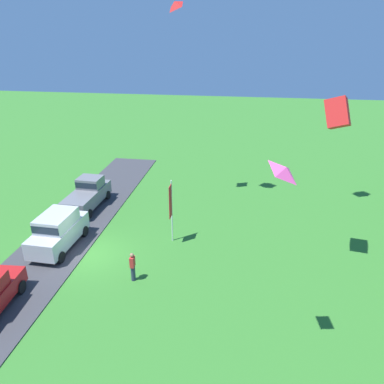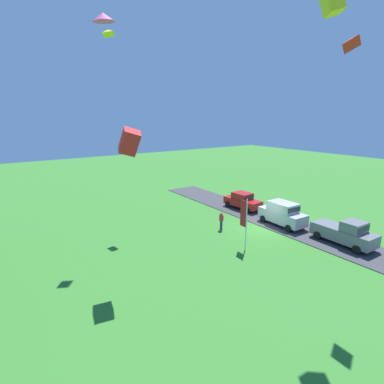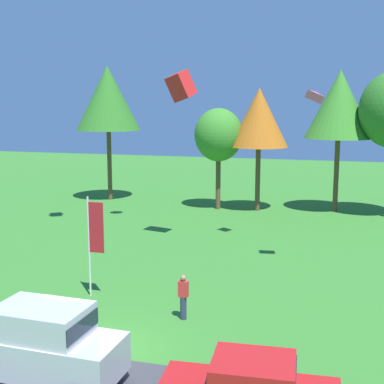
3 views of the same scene
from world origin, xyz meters
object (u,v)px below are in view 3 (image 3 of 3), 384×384
(tree_lone_near, at_px, (259,118))
(person_beside_suv, at_px, (183,297))
(car_suv_far_end, at_px, (43,341))
(kite_box_near_flag, at_px, (181,86))
(tree_center_back, at_px, (339,105))
(flag_banner, at_px, (94,234))
(tree_far_right, at_px, (218,135))
(kite_diamond_over_trees, at_px, (316,95))
(tree_right_of_center, at_px, (108,98))

(tree_lone_near, bearing_deg, person_beside_suv, -88.59)
(car_suv_far_end, xyz_separation_m, kite_box_near_flag, (-0.60, 15.54, 7.54))
(car_suv_far_end, xyz_separation_m, tree_center_back, (7.58, 27.48, 6.49))
(tree_lone_near, bearing_deg, car_suv_far_end, -94.35)
(car_suv_far_end, relative_size, flag_banner, 1.11)
(person_beside_suv, distance_m, tree_far_right, 21.36)
(tree_center_back, bearing_deg, person_beside_suv, -102.99)
(car_suv_far_end, xyz_separation_m, person_beside_suv, (2.52, 5.53, -0.42))
(car_suv_far_end, bearing_deg, kite_diamond_over_trees, 61.97)
(car_suv_far_end, bearing_deg, flag_banner, 103.94)
(tree_right_of_center, xyz_separation_m, kite_diamond_over_trees, (17.08, -14.88, 0.06))
(person_beside_suv, height_order, tree_right_of_center, tree_right_of_center)
(flag_banner, bearing_deg, kite_diamond_over_trees, 34.61)
(kite_box_near_flag, bearing_deg, flag_banner, -97.05)
(car_suv_far_end, height_order, tree_far_right, tree_far_right)
(tree_right_of_center, relative_size, kite_diamond_over_trees, 11.79)
(tree_far_right, relative_size, kite_diamond_over_trees, 8.19)
(person_beside_suv, xyz_separation_m, kite_box_near_flag, (-3.12, 10.01, 7.96))
(person_beside_suv, xyz_separation_m, flag_banner, (-4.20, 1.27, 1.79))
(tree_lone_near, height_order, flag_banner, tree_lone_near)
(person_beside_suv, height_order, tree_far_right, tree_far_right)
(flag_banner, bearing_deg, kite_box_near_flag, 82.95)
(car_suv_far_end, bearing_deg, tree_right_of_center, 110.73)
(person_beside_suv, distance_m, kite_box_near_flag, 13.17)
(tree_lone_near, height_order, kite_diamond_over_trees, tree_lone_near)
(person_beside_suv, bearing_deg, tree_far_right, 99.53)
(tree_right_of_center, distance_m, kite_diamond_over_trees, 22.65)
(tree_lone_near, bearing_deg, flag_banner, -100.69)
(tree_right_of_center, height_order, tree_far_right, tree_right_of_center)
(tree_right_of_center, xyz_separation_m, tree_lone_near, (12.39, -1.11, -1.42))
(flag_banner, bearing_deg, tree_far_right, 87.78)
(tree_right_of_center, xyz_separation_m, flag_banner, (8.71, -20.66, -5.58))
(tree_right_of_center, height_order, tree_lone_near, tree_right_of_center)
(tree_lone_near, distance_m, kite_diamond_over_trees, 14.62)
(kite_box_near_flag, bearing_deg, tree_right_of_center, 129.40)
(person_beside_suv, height_order, tree_center_back, tree_center_back)
(tree_far_right, height_order, tree_center_back, tree_center_back)
(car_suv_far_end, bearing_deg, kite_box_near_flag, 92.23)
(tree_lone_near, bearing_deg, kite_box_near_flag, -103.58)
(flag_banner, bearing_deg, tree_center_back, 65.87)
(tree_right_of_center, relative_size, tree_far_right, 1.44)
(flag_banner, distance_m, kite_box_near_flag, 10.76)
(person_beside_suv, xyz_separation_m, tree_center_back, (5.07, 21.95, 6.91))
(tree_far_right, relative_size, tree_center_back, 0.74)
(tree_right_of_center, distance_m, tree_far_right, 9.93)
(car_suv_far_end, height_order, flag_banner, flag_banner)
(tree_right_of_center, xyz_separation_m, tree_far_right, (9.45, -1.37, -2.71))
(flag_banner, xyz_separation_m, kite_diamond_over_trees, (8.38, 5.78, 5.64))
(tree_far_right, height_order, flag_banner, tree_far_right)
(kite_diamond_over_trees, bearing_deg, tree_right_of_center, 138.95)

